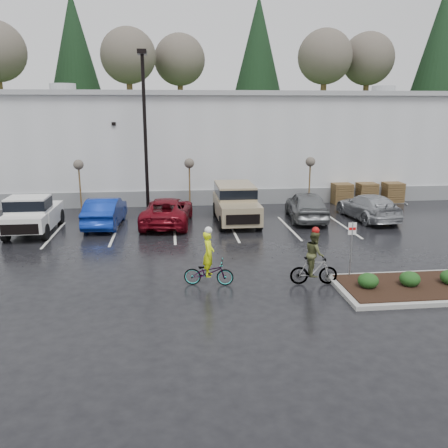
{
  "coord_description": "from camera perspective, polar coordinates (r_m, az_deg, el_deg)",
  "views": [
    {
      "loc": [
        -2.61,
        -15.6,
        6.18
      ],
      "look_at": [
        -0.4,
        4.03,
        1.3
      ],
      "focal_mm": 38.0,
      "sensor_mm": 36.0,
      "label": 1
    }
  ],
  "objects": [
    {
      "name": "car_grey",
      "position": [
        27.02,
        9.9,
        2.23
      ],
      "size": [
        2.45,
        5.01,
        1.64
      ],
      "primitive_type": "imported",
      "rotation": [
        0.0,
        0.0,
        3.03
      ],
      "color": "slate",
      "rests_on": "ground"
    },
    {
      "name": "lamppost",
      "position": [
        27.64,
        -9.54,
        12.66
      ],
      "size": [
        0.5,
        1.0,
        9.22
      ],
      "color": "black",
      "rests_on": "ground"
    },
    {
      "name": "car_far_silver",
      "position": [
        27.94,
        16.95,
        1.99
      ],
      "size": [
        2.49,
        5.13,
        1.44
      ],
      "primitive_type": "imported",
      "rotation": [
        0.0,
        0.0,
        3.24
      ],
      "color": "#A7AAAE",
      "rests_on": "ground"
    },
    {
      "name": "warehouse",
      "position": [
        37.77,
        -2.49,
        10.01
      ],
      "size": [
        60.5,
        15.5,
        7.2
      ],
      "color": "silver",
      "rests_on": "ground"
    },
    {
      "name": "car_red",
      "position": [
        25.69,
        -6.83,
        1.54
      ],
      "size": [
        3.04,
        5.54,
        1.47
      ],
      "primitive_type": "imported",
      "rotation": [
        0.0,
        0.0,
        3.03
      ],
      "color": "maroon",
      "rests_on": "ground"
    },
    {
      "name": "suv_tan",
      "position": [
        25.95,
        1.47,
        2.42
      ],
      "size": [
        2.2,
        5.1,
        2.06
      ],
      "primitive_type": null,
      "color": "gray",
      "rests_on": "ground"
    },
    {
      "name": "car_blue",
      "position": [
        26.0,
        -14.11,
        1.45
      ],
      "size": [
        1.91,
        4.79,
        1.55
      ],
      "primitive_type": "imported",
      "rotation": [
        0.0,
        0.0,
        3.08
      ],
      "color": "navy",
      "rests_on": "ground"
    },
    {
      "name": "fire_lane_sign",
      "position": [
        17.71,
        15.08,
        -2.25
      ],
      "size": [
        0.3,
        0.05,
        2.2
      ],
      "color": "gray",
      "rests_on": "ground"
    },
    {
      "name": "cyclist_hivis",
      "position": [
        16.87,
        -1.86,
        -5.19
      ],
      "size": [
        1.85,
        0.9,
        2.14
      ],
      "rotation": [
        0.0,
        0.0,
        1.4
      ],
      "color": "#3F3F44",
      "rests_on": "ground"
    },
    {
      "name": "pickup_white",
      "position": [
        25.93,
        -21.83,
        1.3
      ],
      "size": [
        2.1,
        5.2,
        1.96
      ],
      "primitive_type": null,
      "color": "silver",
      "rests_on": "ground"
    },
    {
      "name": "pallet_stack_b",
      "position": [
        32.72,
        16.76,
        3.59
      ],
      "size": [
        1.2,
        1.2,
        1.35
      ],
      "primitive_type": "cube",
      "color": "#46311C",
      "rests_on": "ground"
    },
    {
      "name": "ground",
      "position": [
        16.98,
        2.89,
        -7.48
      ],
      "size": [
        120.0,
        120.0,
        0.0
      ],
      "primitive_type": "plane",
      "color": "black",
      "rests_on": "ground"
    },
    {
      "name": "sapling_mid",
      "position": [
        28.83,
        -4.2,
        6.96
      ],
      "size": [
        0.6,
        0.6,
        3.2
      ],
      "color": "#46311C",
      "rests_on": "ground"
    },
    {
      "name": "cyclist_olive",
      "position": [
        17.18,
        10.78,
        -4.67
      ],
      "size": [
        1.67,
        0.81,
        2.12
      ],
      "rotation": [
        0.0,
        0.0,
        1.49
      ],
      "color": "#3F3F44",
      "rests_on": "ground"
    },
    {
      "name": "sapling_east",
      "position": [
        30.07,
        10.34,
        7.06
      ],
      "size": [
        0.6,
        0.6,
        3.2
      ],
      "color": "#46311C",
      "rests_on": "ground"
    },
    {
      "name": "sapling_west",
      "position": [
        29.31,
        -17.09,
        6.5
      ],
      "size": [
        0.6,
        0.6,
        3.2
      ],
      "color": "#46311C",
      "rests_on": "ground"
    },
    {
      "name": "pallet_stack_a",
      "position": [
        32.1,
        13.96,
        3.58
      ],
      "size": [
        1.2,
        1.2,
        1.35
      ],
      "primitive_type": "cube",
      "color": "#46311C",
      "rests_on": "ground"
    },
    {
      "name": "shrub_b",
      "position": [
        17.67,
        21.46,
        -6.17
      ],
      "size": [
        0.7,
        0.7,
        0.52
      ],
      "primitive_type": "ellipsoid",
      "color": "#173512",
      "rests_on": "curb_island"
    },
    {
      "name": "shrub_a",
      "position": [
        17.04,
        16.96,
        -6.54
      ],
      "size": [
        0.7,
        0.7,
        0.52
      ],
      "primitive_type": "ellipsoid",
      "color": "#173512",
      "rests_on": "curb_island"
    },
    {
      "name": "pallet_stack_c",
      "position": [
        33.47,
        19.6,
        3.6
      ],
      "size": [
        1.2,
        1.2,
        1.35
      ],
      "primitive_type": "cube",
      "color": "#46311C",
      "rests_on": "ground"
    },
    {
      "name": "wooded_ridge",
      "position": [
        60.74,
        -4.03,
        10.83
      ],
      "size": [
        80.0,
        25.0,
        6.0
      ],
      "primitive_type": "cube",
      "color": "#21401A",
      "rests_on": "ground"
    }
  ]
}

